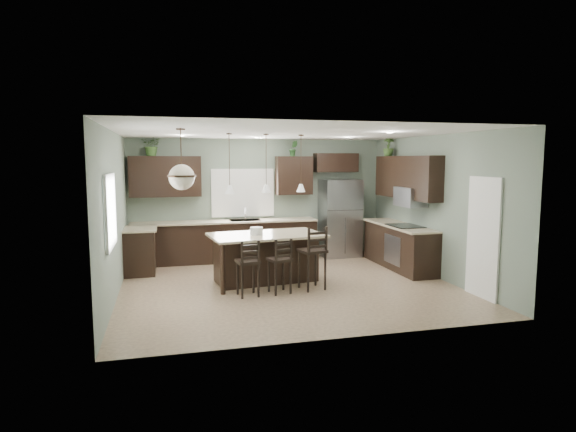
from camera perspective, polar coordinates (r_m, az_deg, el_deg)
The scene contains 33 objects.
ground at distance 9.01m, azimuth 0.01°, elevation -8.22°, with size 6.00×6.00×0.00m, color #9E8466.
pantry_door at distance 8.69m, azimuth 22.12°, elevation -2.41°, with size 0.04×0.82×2.04m, color white.
window_back at distance 11.34m, azimuth -5.38°, elevation 2.76°, with size 1.35×0.02×1.00m, color white.
window_left at distance 7.72m, azimuth -20.40°, elevation 0.55°, with size 0.02×1.10×1.00m, color white.
left_return_cabs at distance 10.32m, azimuth -17.14°, elevation -4.05°, with size 0.60×0.90×0.90m, color black.
left_return_countertop at distance 10.25m, azimuth -17.11°, elevation -1.46°, with size 0.66×0.96×0.04m, color #B9AB8C.
back_lower_cabs at distance 11.13m, azimuth -7.38°, elevation -3.05°, with size 4.20×0.60×0.90m, color black.
back_countertop at distance 11.04m, azimuth -7.41°, elevation -0.66°, with size 4.20×0.66×0.04m, color #B9AB8C.
sink_inset at distance 11.10m, azimuth -5.10°, elevation -0.51°, with size 0.70×0.45×0.01m, color gray.
faucet at distance 11.05m, azimuth -5.08°, elevation 0.22°, with size 0.02×0.02×0.28m, color silver.
back_upper_left at distance 11.03m, azimuth -14.32°, elevation 4.56°, with size 1.55×0.34×0.90m, color black.
back_upper_right at distance 11.42m, azimuth 0.70°, elevation 4.83°, with size 0.85×0.34×0.90m, color black.
fridge_header at distance 11.73m, azimuth 5.69°, elevation 6.31°, with size 1.05×0.34×0.45m, color black.
right_lower_cabs at distance 10.67m, azimuth 13.03°, elevation -3.58°, with size 0.60×2.35×0.90m, color black.
right_countertop at distance 10.59m, azimuth 13.01°, elevation -1.08°, with size 0.66×2.35×0.04m, color #B9AB8C.
cooktop at distance 10.34m, azimuth 13.71°, elevation -1.14°, with size 0.58×0.75×0.02m, color black.
wall_oven_front at distance 10.29m, azimuth 12.23°, elevation -3.93°, with size 0.01×0.72×0.60m, color gray.
right_upper_cabs at distance 10.57m, azimuth 13.88°, elevation 4.49°, with size 0.34×2.35×0.90m, color black.
microwave at distance 10.33m, azimuth 14.29°, elevation 2.21°, with size 0.40×0.75×0.40m, color gray.
refrigerator at distance 11.65m, azimuth 6.17°, elevation -0.23°, with size 0.90×0.74×1.85m, color gray.
kitchen_island at distance 9.17m, azimuth -2.54°, elevation -5.01°, with size 2.10×1.19×0.92m, color black.
serving_dish at distance 9.01m, azimuth -3.77°, elevation -1.78°, with size 0.24×0.24×0.14m, color silver.
bar_stool_left at distance 8.24m, azimuth -4.79°, elevation -6.14°, with size 0.37×0.37×0.99m, color black.
bar_stool_center at distance 8.39m, azimuth -1.01°, elevation -5.89°, with size 0.36×0.36×0.98m, color black.
bar_stool_right at distance 8.64m, azimuth 2.87°, elevation -4.97°, with size 0.43×0.43×1.15m, color black.
pendant_left at distance 8.78m, azimuth -6.96°, elevation 6.18°, with size 0.17×0.17×1.10m, color silver, non-canonical shape.
pendant_center at distance 8.98m, azimuth -2.60°, elevation 6.24°, with size 0.17×0.17×1.10m, color silver, non-canonical shape.
pendant_right at distance 9.23m, azimuth 1.55°, elevation 6.25°, with size 0.17×0.17×1.10m, color silver, non-canonical shape.
chandelier at distance 7.60m, azimuth -12.54°, elevation 6.58°, with size 0.44×0.44×0.95m, color beige, non-canonical shape.
plant_back_left at distance 11.00m, azimuth -15.82°, elevation 8.10°, with size 0.43×0.37×0.48m, color #355625.
plant_back_right at distance 11.38m, azimuth 0.64°, elevation 8.00°, with size 0.20×0.16×0.36m, color #2A5927.
plant_right_wall at distance 11.30m, azimuth 11.81°, elevation 8.05°, with size 0.24×0.24×0.43m, color #3B5A27.
room_shell at distance 8.73m, azimuth 0.01°, elevation 2.61°, with size 6.00×6.00×6.00m.
Camera 1 is at (-2.16, -8.44, 2.32)m, focal length 30.00 mm.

